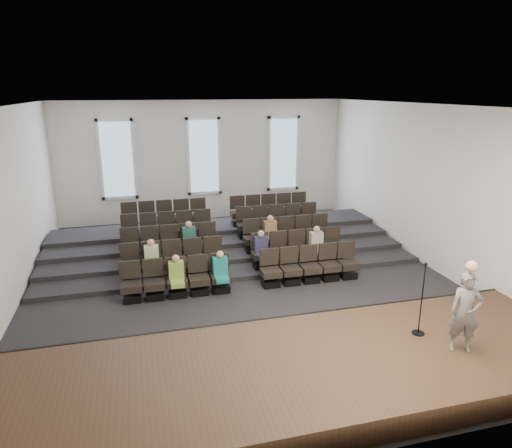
% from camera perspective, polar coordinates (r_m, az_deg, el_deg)
% --- Properties ---
extents(ground, '(14.00, 14.00, 0.00)m').
position_cam_1_polar(ground, '(13.57, -1.83, -7.04)').
color(ground, black).
rests_on(ground, ground).
extents(ceiling, '(12.00, 14.00, 0.02)m').
position_cam_1_polar(ceiling, '(12.44, -2.04, 14.61)').
color(ceiling, white).
rests_on(ceiling, ground).
extents(wall_back, '(12.00, 0.04, 5.00)m').
position_cam_1_polar(wall_back, '(19.56, -6.54, 7.84)').
color(wall_back, white).
rests_on(wall_back, ground).
extents(wall_front, '(12.00, 0.04, 5.00)m').
position_cam_1_polar(wall_front, '(6.49, 12.20, -10.70)').
color(wall_front, white).
rests_on(wall_front, ground).
extents(wall_left, '(0.04, 14.00, 5.00)m').
position_cam_1_polar(wall_left, '(12.90, -28.99, 1.32)').
color(wall_left, white).
rests_on(wall_left, ground).
extents(wall_right, '(0.04, 14.00, 5.00)m').
position_cam_1_polar(wall_right, '(15.24, 20.79, 4.39)').
color(wall_right, white).
rests_on(wall_right, ground).
extents(stage, '(11.80, 3.60, 0.50)m').
position_cam_1_polar(stage, '(9.15, 5.69, -18.03)').
color(stage, '#42281C').
rests_on(stage, ground).
extents(stage_lip, '(11.80, 0.06, 0.52)m').
position_cam_1_polar(stage_lip, '(10.57, 2.30, -12.81)').
color(stage_lip, black).
rests_on(stage_lip, ground).
extents(risers, '(11.80, 4.80, 0.60)m').
position_cam_1_polar(risers, '(16.40, -4.31, -2.10)').
color(risers, black).
rests_on(risers, ground).
extents(seating_rows, '(6.80, 4.70, 1.67)m').
position_cam_1_polar(seating_rows, '(14.73, -3.19, -2.28)').
color(seating_rows, black).
rests_on(seating_rows, ground).
extents(windows, '(8.44, 0.10, 3.24)m').
position_cam_1_polar(windows, '(19.47, -6.53, 8.40)').
color(windows, white).
rests_on(windows, wall_back).
extents(audience, '(5.45, 2.64, 1.10)m').
position_cam_1_polar(audience, '(13.62, -3.41, -3.21)').
color(audience, '#84A341').
rests_on(audience, seating_rows).
extents(speaker, '(0.69, 0.59, 1.61)m').
position_cam_1_polar(speaker, '(9.78, 24.70, -10.02)').
color(speaker, '#605D5B').
rests_on(speaker, stage).
extents(mic_stand, '(0.27, 0.27, 1.59)m').
position_cam_1_polar(mic_stand, '(10.20, 19.85, -10.43)').
color(mic_stand, black).
rests_on(mic_stand, stage).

